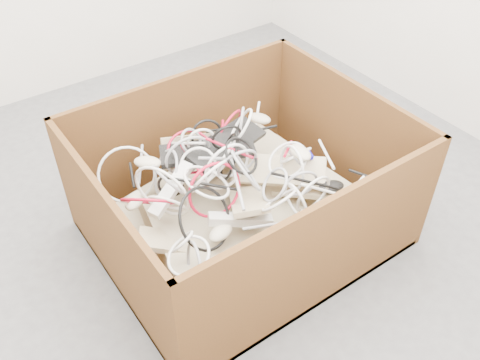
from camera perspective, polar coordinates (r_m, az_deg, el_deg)
ground at (r=2.55m, az=-2.50°, el=-2.87°), size 3.00×3.00×0.00m
cardboard_box at (r=2.31m, az=-0.06°, el=-3.30°), size 1.22×1.02×0.60m
keyboard_pile at (r=2.25m, az=0.28°, el=-0.36°), size 0.98×0.75×0.32m
mice_scatter at (r=2.17m, az=-0.67°, el=0.74°), size 0.85×0.63×0.19m
power_strip_left at (r=2.09m, az=-7.48°, el=-1.01°), size 0.26×0.17×0.11m
power_strip_right at (r=2.03m, az=0.04°, el=-4.32°), size 0.25×0.16×0.08m
vga_plug at (r=2.26m, az=7.24°, el=2.66°), size 0.06×0.05×0.03m
cable_tangle at (r=2.09m, az=-2.60°, el=0.47°), size 0.98×0.85×0.43m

